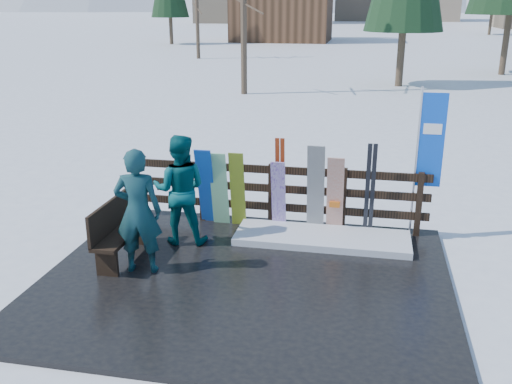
% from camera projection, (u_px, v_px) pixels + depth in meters
% --- Properties ---
extents(ground, '(700.00, 700.00, 0.00)m').
position_uv_depth(ground, '(246.00, 283.00, 8.52)').
color(ground, white).
rests_on(ground, ground).
extents(deck, '(6.00, 5.00, 0.08)m').
position_uv_depth(deck, '(246.00, 280.00, 8.50)').
color(deck, black).
rests_on(deck, ground).
extents(fence, '(5.60, 0.10, 1.15)m').
position_uv_depth(fence, '(271.00, 190.00, 10.33)').
color(fence, black).
rests_on(fence, deck).
extents(snow_patch, '(2.97, 1.00, 0.12)m').
position_uv_depth(snow_patch, '(322.00, 238.00, 9.78)').
color(snow_patch, white).
rests_on(snow_patch, deck).
extents(bench, '(0.41, 1.50, 0.97)m').
position_uv_depth(bench, '(118.00, 229.00, 8.97)').
color(bench, black).
rests_on(bench, deck).
extents(snowboard_0, '(0.30, 0.40, 1.46)m').
position_uv_depth(snowboard_0, '(206.00, 187.00, 10.32)').
color(snowboard_0, blue).
rests_on(snowboard_0, deck).
extents(snowboard_1, '(0.31, 0.29, 1.40)m').
position_uv_depth(snowboard_1, '(219.00, 189.00, 10.28)').
color(snowboard_1, white).
rests_on(snowboard_1, deck).
extents(snowboard_2, '(0.26, 0.27, 1.42)m').
position_uv_depth(snowboard_2, '(238.00, 190.00, 10.22)').
color(snowboard_2, '#DBFF2C').
rests_on(snowboard_2, deck).
extents(snowboard_3, '(0.25, 0.31, 1.30)m').
position_uv_depth(snowboard_3, '(278.00, 195.00, 10.10)').
color(snowboard_3, white).
rests_on(snowboard_3, deck).
extents(snowboard_4, '(0.30, 0.30, 1.62)m').
position_uv_depth(snowboard_4, '(316.00, 189.00, 9.92)').
color(snowboard_4, black).
rests_on(snowboard_4, deck).
extents(snowboard_5, '(0.29, 0.35, 1.43)m').
position_uv_depth(snowboard_5, '(335.00, 195.00, 9.89)').
color(snowboard_5, silver).
rests_on(snowboard_5, deck).
extents(ski_pair_a, '(0.16, 0.20, 1.69)m').
position_uv_depth(ski_pair_a, '(280.00, 184.00, 10.10)').
color(ski_pair_a, '#993012').
rests_on(ski_pair_a, deck).
extents(ski_pair_b, '(0.17, 0.17, 1.67)m').
position_uv_depth(ski_pair_b, '(370.00, 190.00, 9.81)').
color(ski_pair_b, black).
rests_on(ski_pair_b, deck).
extents(rental_flag, '(0.45, 0.04, 2.60)m').
position_uv_depth(rental_flag, '(428.00, 146.00, 9.58)').
color(rental_flag, silver).
rests_on(rental_flag, deck).
extents(person_front, '(0.76, 0.56, 1.92)m').
position_uv_depth(person_front, '(138.00, 211.00, 8.44)').
color(person_front, '#19564A').
rests_on(person_front, deck).
extents(person_back, '(1.00, 0.83, 1.87)m').
position_uv_depth(person_back, '(180.00, 190.00, 9.50)').
color(person_back, '#085258').
rests_on(person_back, deck).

